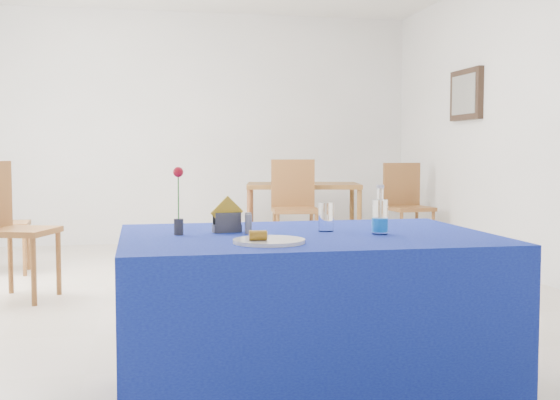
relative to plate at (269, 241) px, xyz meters
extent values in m
plane|color=beige|center=(0.33, 2.43, -0.77)|extent=(7.00, 7.00, 0.00)
plane|color=silver|center=(0.33, 5.93, 0.63)|extent=(5.00, 0.00, 5.00)
plane|color=silver|center=(0.33, -1.07, 0.63)|extent=(5.00, 0.00, 5.00)
plane|color=silver|center=(2.83, 2.43, 0.63)|extent=(0.00, 7.00, 7.00)
cube|color=black|center=(2.80, 4.03, 0.93)|extent=(0.06, 0.64, 0.52)
cube|color=#998C66|center=(2.78, 4.03, 0.93)|extent=(0.02, 0.52, 0.40)
cylinder|color=silver|center=(0.00, 0.00, 0.00)|extent=(0.29, 0.29, 0.01)
cylinder|color=white|center=(0.33, 0.35, 0.06)|extent=(0.07, 0.07, 0.13)
cylinder|color=slate|center=(-0.03, 0.33, 0.04)|extent=(0.03, 0.03, 0.08)
cylinder|color=slate|center=(-0.02, 0.41, 0.04)|extent=(0.03, 0.03, 0.08)
cube|color=#0F1A91|center=(0.22, 0.27, -0.39)|extent=(1.60, 1.10, 0.76)
cylinder|color=white|center=(0.53, 0.20, 0.07)|extent=(0.07, 0.07, 0.15)
cylinder|color=blue|center=(0.53, 0.20, 0.03)|extent=(0.07, 0.07, 0.06)
cylinder|color=white|center=(0.53, 0.20, 0.17)|extent=(0.03, 0.03, 0.05)
cylinder|color=silver|center=(0.53, 0.20, 0.20)|extent=(0.03, 0.03, 0.01)
cube|color=#36363B|center=(-0.12, 0.39, 0.01)|extent=(0.13, 0.07, 0.03)
cube|color=#38383D|center=(-0.12, 0.37, 0.04)|extent=(0.12, 0.02, 0.09)
cube|color=#333337|center=(-0.12, 0.42, 0.04)|extent=(0.12, 0.02, 0.09)
cube|color=gold|center=(-0.12, 0.39, 0.08)|extent=(0.15, 0.02, 0.15)
cylinder|color=#27272C|center=(-0.34, 0.34, 0.03)|extent=(0.04, 0.04, 0.07)
cylinder|color=#1B6E1D|center=(-0.34, 0.34, 0.14)|extent=(0.01, 0.01, 0.22)
sphere|color=red|center=(-0.34, 0.34, 0.26)|extent=(0.04, 0.04, 0.04)
cube|color=brown|center=(1.32, 5.05, -0.04)|extent=(1.39, 1.03, 0.05)
cylinder|color=#99562C|center=(0.67, 4.82, -0.41)|extent=(0.05, 0.05, 0.71)
cylinder|color=#99612C|center=(1.85, 4.60, -0.41)|extent=(0.05, 0.05, 0.71)
cylinder|color=brown|center=(0.79, 5.50, -0.41)|extent=(0.05, 0.05, 0.71)
cylinder|color=olive|center=(1.97, 5.29, -0.41)|extent=(0.05, 0.05, 0.71)
cylinder|color=brown|center=(0.86, 4.18, -0.52)|extent=(0.04, 0.04, 0.49)
cylinder|color=brown|center=(1.25, 4.14, -0.52)|extent=(0.04, 0.04, 0.49)
cylinder|color=brown|center=(0.90, 4.57, -0.52)|extent=(0.04, 0.04, 0.49)
cylinder|color=brown|center=(1.29, 4.53, -0.52)|extent=(0.04, 0.04, 0.49)
cube|color=brown|center=(1.07, 4.35, -0.26)|extent=(0.51, 0.51, 0.04)
cube|color=brown|center=(1.10, 4.56, 0.01)|extent=(0.46, 0.09, 0.51)
cylinder|color=brown|center=(2.24, 4.35, -0.53)|extent=(0.04, 0.04, 0.47)
cylinder|color=brown|center=(2.62, 4.39, -0.53)|extent=(0.04, 0.04, 0.47)
cylinder|color=brown|center=(2.21, 4.73, -0.53)|extent=(0.04, 0.04, 0.47)
cylinder|color=brown|center=(2.58, 4.76, -0.53)|extent=(0.04, 0.04, 0.47)
cube|color=brown|center=(2.41, 4.56, -0.28)|extent=(0.48, 0.48, 0.04)
cube|color=brown|center=(2.39, 4.76, -0.02)|extent=(0.44, 0.08, 0.48)
cylinder|color=brown|center=(-1.26, 2.57, -0.52)|extent=(0.04, 0.04, 0.50)
cylinder|color=brown|center=(-1.13, 2.95, -0.52)|extent=(0.04, 0.04, 0.50)
cylinder|color=brown|center=(-1.51, 3.08, -0.52)|extent=(0.04, 0.04, 0.50)
cube|color=brown|center=(-1.38, 2.83, -0.25)|extent=(0.60, 0.60, 0.04)
cylinder|color=brown|center=(-1.52, 3.86, -0.55)|extent=(0.04, 0.04, 0.44)
cylinder|color=brown|center=(-1.54, 4.22, -0.55)|extent=(0.04, 0.04, 0.44)
cube|color=brown|center=(-1.71, 4.03, -0.31)|extent=(0.43, 0.43, 0.04)
cylinder|color=gold|center=(-0.05, -0.03, 0.03)|extent=(0.07, 0.04, 0.04)
cylinder|color=beige|center=(-0.02, -0.03, 0.03)|extent=(0.01, 0.03, 0.03)
camera|label=1|loc=(-0.50, -2.70, 0.35)|focal=45.00mm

